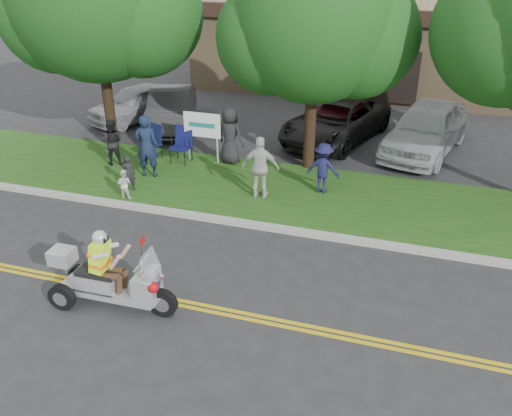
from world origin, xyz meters
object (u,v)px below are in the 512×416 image
(lawn_chair_b, at_px, (182,142))
(parked_car_left, at_px, (171,109))
(parked_car_right, at_px, (336,119))
(lawn_chair_a, at_px, (153,139))
(parked_car_mid, at_px, (336,121))
(spectator_adult_mid, at_px, (112,142))
(trike_scooter, at_px, (108,281))
(parked_car_far_right, at_px, (426,128))
(spectator_adult_right, at_px, (261,168))
(spectator_adult_left, at_px, (147,146))
(parked_car_far_left, at_px, (136,103))

(lawn_chair_b, relative_size, parked_car_left, 0.26)
(parked_car_right, bearing_deg, lawn_chair_a, -127.53)
(parked_car_mid, distance_m, parked_car_right, 0.42)
(lawn_chair_a, bearing_deg, parked_car_right, 61.01)
(spectator_adult_mid, bearing_deg, trike_scooter, 103.55)
(parked_car_mid, relative_size, parked_car_far_right, 1.03)
(lawn_chair_a, distance_m, lawn_chair_b, 1.06)
(parked_car_far_right, bearing_deg, spectator_adult_right, -114.96)
(trike_scooter, distance_m, spectator_adult_left, 6.40)
(parked_car_mid, bearing_deg, spectator_adult_right, -84.72)
(parked_car_far_left, bearing_deg, lawn_chair_a, -31.09)
(lawn_chair_b, relative_size, spectator_adult_right, 0.64)
(parked_car_mid, bearing_deg, spectator_adult_left, -116.42)
(parked_car_mid, relative_size, parked_car_right, 1.13)
(parked_car_mid, bearing_deg, parked_car_far_right, 13.22)
(lawn_chair_a, xyz_separation_m, parked_car_right, (5.41, 4.09, -0.06))
(parked_car_left, distance_m, parked_car_right, 6.36)
(spectator_adult_left, xyz_separation_m, spectator_adult_mid, (-1.52, 0.50, -0.22))
(spectator_adult_right, distance_m, parked_car_far_left, 8.82)
(trike_scooter, bearing_deg, parked_car_left, 107.41)
(trike_scooter, height_order, spectator_adult_mid, trike_scooter)
(spectator_adult_right, relative_size, parked_car_left, 0.41)
(spectator_adult_left, distance_m, parked_car_far_left, 6.02)
(spectator_adult_left, bearing_deg, parked_car_right, -143.62)
(lawn_chair_a, xyz_separation_m, lawn_chair_b, (1.06, -0.01, 0.03))
(parked_car_mid, bearing_deg, lawn_chair_b, -122.60)
(spectator_adult_mid, relative_size, parked_car_left, 0.34)
(parked_car_right, bearing_deg, parked_car_far_left, -161.60)
(lawn_chair_b, bearing_deg, lawn_chair_a, -176.53)
(lawn_chair_a, bearing_deg, lawn_chair_b, 23.31)
(spectator_adult_mid, bearing_deg, parked_car_far_right, -171.61)
(trike_scooter, bearing_deg, parked_car_far_right, 60.30)
(trike_scooter, relative_size, parked_car_right, 0.59)
(spectator_adult_left, xyz_separation_m, parked_car_right, (4.88, 5.54, -0.42))
(trike_scooter, height_order, parked_car_right, trike_scooter)
(lawn_chair_a, bearing_deg, parked_car_left, 129.26)
(spectator_adult_mid, bearing_deg, parked_car_far_left, -86.68)
(trike_scooter, height_order, parked_car_mid, trike_scooter)
(lawn_chair_a, relative_size, spectator_adult_left, 0.57)
(parked_car_right, bearing_deg, trike_scooter, -87.71)
(lawn_chair_b, height_order, parked_car_far_right, parked_car_far_right)
(spectator_adult_left, xyz_separation_m, parked_car_left, (-1.42, 4.68, -0.35))
(parked_car_mid, height_order, parked_car_right, parked_car_mid)
(spectator_adult_left, bearing_deg, trike_scooter, 97.83)
(trike_scooter, bearing_deg, lawn_chair_b, 101.38)
(parked_car_far_right, bearing_deg, spectator_adult_mid, -140.92)
(spectator_adult_mid, height_order, parked_car_left, spectator_adult_mid)
(parked_car_left, height_order, parked_car_right, parked_car_left)
(parked_car_right, bearing_deg, spectator_adult_mid, -126.39)
(trike_scooter, bearing_deg, spectator_adult_left, 108.78)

